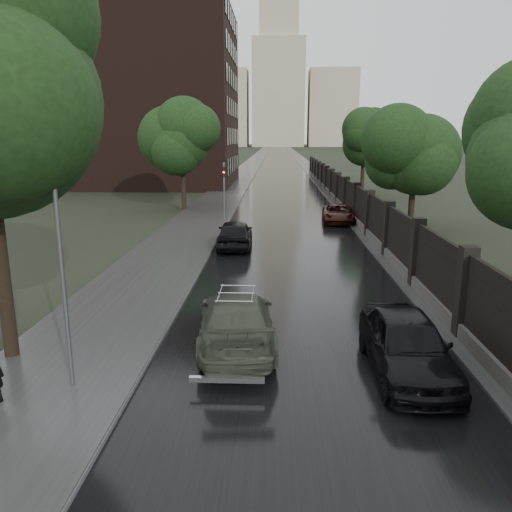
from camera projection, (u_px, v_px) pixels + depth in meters
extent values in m
plane|color=black|center=(314.00, 433.00, 9.76)|extent=(800.00, 800.00, 0.00)
cube|color=black|center=(278.00, 152.00, 194.40)|extent=(8.00, 420.00, 0.02)
cube|color=#2D2D2D|center=(263.00, 152.00, 194.62)|extent=(4.00, 420.00, 0.16)
cube|color=#2D2D2D|center=(293.00, 152.00, 194.18)|extent=(3.00, 420.00, 0.08)
cube|color=#383533|center=(342.00, 205.00, 40.62)|extent=(0.40, 75.00, 0.50)
cube|color=black|center=(343.00, 190.00, 40.33)|extent=(0.15, 75.00, 2.00)
cube|color=black|center=(311.00, 165.00, 77.30)|extent=(0.45, 0.45, 2.70)
cylinder|color=black|center=(183.00, 173.00, 38.55)|extent=(0.36, 0.36, 5.85)
sphere|color=black|center=(182.00, 142.00, 38.00)|extent=(4.25, 4.25, 4.25)
cylinder|color=black|center=(413.00, 186.00, 30.21)|extent=(0.36, 0.36, 5.53)
sphere|color=black|center=(416.00, 149.00, 29.69)|extent=(4.08, 4.08, 4.08)
cylinder|color=black|center=(363.00, 168.00, 47.70)|extent=(0.36, 0.36, 5.53)
sphere|color=black|center=(364.00, 144.00, 47.19)|extent=(4.08, 4.08, 4.08)
cylinder|color=#59595E|center=(64.00, 286.00, 10.85)|extent=(0.10, 0.10, 5.00)
cube|color=#59595E|center=(52.00, 167.00, 10.26)|extent=(0.25, 0.12, 0.12)
cylinder|color=#59595E|center=(224.00, 200.00, 33.88)|extent=(0.12, 0.12, 3.00)
imported|color=#59595E|center=(224.00, 170.00, 33.41)|extent=(0.16, 0.20, 1.00)
sphere|color=#FF0C0C|center=(224.00, 172.00, 33.30)|extent=(0.14, 0.14, 0.14)
cube|color=black|center=(131.00, 99.00, 58.67)|extent=(24.00, 18.00, 20.00)
cube|color=tan|center=(225.00, 109.00, 297.43)|extent=(28.00, 22.00, 44.00)
cube|color=tan|center=(332.00, 109.00, 294.93)|extent=(28.00, 22.00, 44.00)
cube|color=tan|center=(278.00, 95.00, 294.32)|extent=(30.00, 30.00, 60.00)
cube|color=tan|center=(279.00, 21.00, 285.01)|extent=(22.00, 22.00, 40.00)
imported|color=#3B4235|center=(236.00, 320.00, 13.76)|extent=(2.50, 5.21, 1.46)
imported|color=black|center=(235.00, 234.00, 25.93)|extent=(1.86, 4.41, 1.49)
imported|color=black|center=(407.00, 344.00, 12.07)|extent=(1.86, 4.51, 1.53)
imported|color=black|center=(338.00, 214.00, 33.69)|extent=(2.26, 4.48, 1.22)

